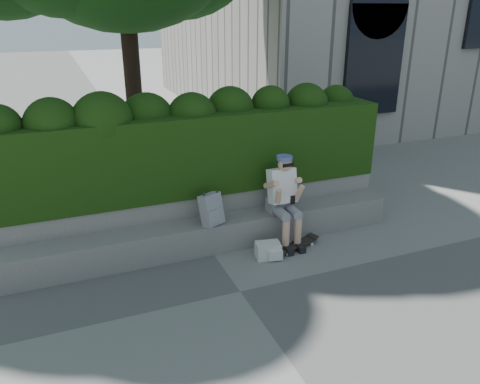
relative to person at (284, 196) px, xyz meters
name	(u,v)px	position (x,y,z in m)	size (l,w,h in m)	color
ground	(240,292)	(-1.13, -1.07, -0.75)	(80.00, 80.00, 0.00)	slate
bench_ledge	(209,235)	(-1.13, 0.18, -0.53)	(6.00, 0.45, 0.45)	gray
planter_wall	(199,214)	(-1.13, 0.66, -0.38)	(6.00, 0.50, 0.75)	gray
hedge	(193,150)	(-1.13, 0.88, 0.60)	(6.00, 1.00, 1.20)	black
person	(284,196)	(0.00, 0.00, 0.00)	(0.40, 0.76, 1.38)	gray
skateboard	(296,245)	(0.08, -0.32, -0.69)	(0.75, 0.40, 0.08)	black
backpack_plaid	(211,209)	(-1.12, 0.08, -0.07)	(0.31, 0.17, 0.46)	#A0A1A5
backpack_ground	(268,250)	(-0.43, -0.39, -0.64)	(0.35, 0.25, 0.23)	silver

